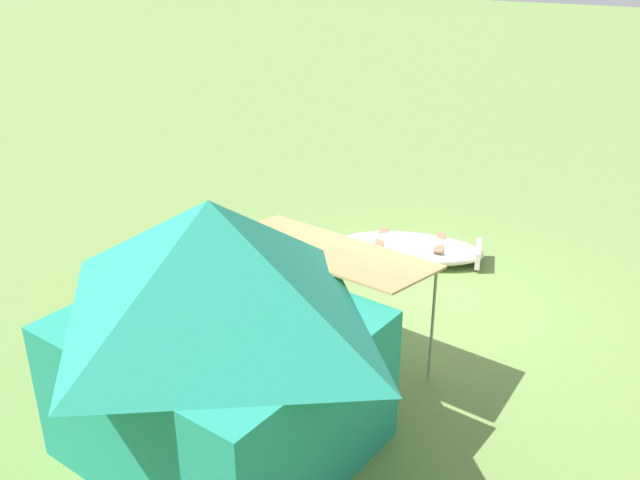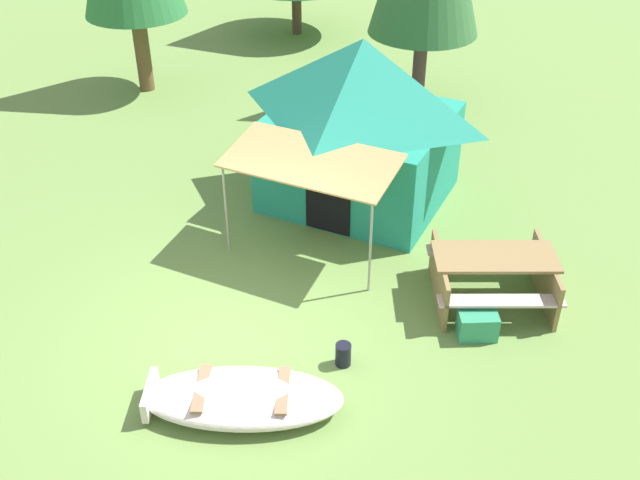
{
  "view_description": "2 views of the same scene",
  "coord_description": "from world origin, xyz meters",
  "px_view_note": "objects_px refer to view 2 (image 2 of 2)",
  "views": [
    {
      "loc": [
        -2.5,
        9.01,
        5.17
      ],
      "look_at": [
        1.14,
        0.98,
        1.14
      ],
      "focal_mm": 40.32,
      "sensor_mm": 36.0,
      "label": 1
    },
    {
      "loc": [
        2.83,
        -7.06,
        6.62
      ],
      "look_at": [
        0.89,
        1.2,
        0.86
      ],
      "focal_mm": 41.91,
      "sensor_mm": 36.0,
      "label": 2
    }
  ],
  "objects_px": {
    "beached_rowboat": "(242,397)",
    "canvas_cabin_tent": "(361,120)",
    "picnic_table": "(493,272)",
    "cooler_box": "(477,325)",
    "fuel_can": "(343,354)"
  },
  "relations": [
    {
      "from": "picnic_table",
      "to": "cooler_box",
      "type": "height_order",
      "value": "picnic_table"
    },
    {
      "from": "cooler_box",
      "to": "fuel_can",
      "type": "distance_m",
      "value": 1.85
    },
    {
      "from": "cooler_box",
      "to": "picnic_table",
      "type": "bearing_deg",
      "value": 81.37
    },
    {
      "from": "fuel_can",
      "to": "beached_rowboat",
      "type": "bearing_deg",
      "value": -134.37
    },
    {
      "from": "beached_rowboat",
      "to": "fuel_can",
      "type": "height_order",
      "value": "beached_rowboat"
    },
    {
      "from": "canvas_cabin_tent",
      "to": "cooler_box",
      "type": "height_order",
      "value": "canvas_cabin_tent"
    },
    {
      "from": "canvas_cabin_tent",
      "to": "cooler_box",
      "type": "distance_m",
      "value": 4.07
    },
    {
      "from": "canvas_cabin_tent",
      "to": "fuel_can",
      "type": "xyz_separation_m",
      "value": [
        0.59,
        -4.11,
        -1.29
      ]
    },
    {
      "from": "beached_rowboat",
      "to": "canvas_cabin_tent",
      "type": "relative_size",
      "value": 0.59
    },
    {
      "from": "fuel_can",
      "to": "canvas_cabin_tent",
      "type": "bearing_deg",
      "value": 98.17
    },
    {
      "from": "canvas_cabin_tent",
      "to": "picnic_table",
      "type": "xyz_separation_m",
      "value": [
        2.33,
        -2.33,
        -0.99
      ]
    },
    {
      "from": "picnic_table",
      "to": "canvas_cabin_tent",
      "type": "bearing_deg",
      "value": 134.94
    },
    {
      "from": "beached_rowboat",
      "to": "fuel_can",
      "type": "relative_size",
      "value": 8.01
    },
    {
      "from": "beached_rowboat",
      "to": "cooler_box",
      "type": "distance_m",
      "value": 3.26
    },
    {
      "from": "picnic_table",
      "to": "cooler_box",
      "type": "xyz_separation_m",
      "value": [
        -0.13,
        -0.85,
        -0.28
      ]
    }
  ]
}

